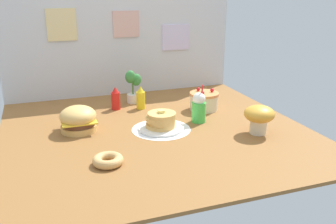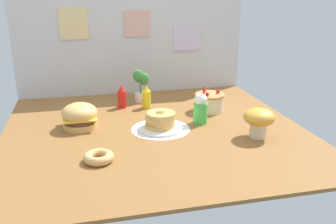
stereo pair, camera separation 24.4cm
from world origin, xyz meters
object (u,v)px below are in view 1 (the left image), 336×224
Objects in this scene: mustard_bottle at (141,98)px; donut_pink_glaze at (108,160)px; cream_soda_cup at (199,107)px; ketchup_bottle at (116,99)px; potted_plant at (133,85)px; mushroom_stool at (259,116)px; burger at (78,119)px; layer_cake at (204,101)px; pancake_stack at (161,122)px.

mustard_bottle is 1.08× the size of donut_pink_glaze.
cream_soda_cup is 84.04cm from donut_pink_glaze.
ketchup_bottle is 0.66× the size of potted_plant.
cream_soda_cup is (29.80, -41.27, 2.19)cm from mustard_bottle.
cream_soda_cup is at bearing 130.07° from mushroom_stool.
burger reaches higher than layer_cake.
layer_cake reaches higher than donut_pink_glaze.
mustard_bottle is at bearing 158.08° from layer_cake.
donut_pink_glaze is at bearing -142.20° from layer_cake.
cream_soda_cup is (48.10, -46.18, 2.19)cm from ketchup_bottle.
potted_plant reaches higher than mushroom_stool.
layer_cake is 1.34× the size of donut_pink_glaze.
layer_cake is 57.08cm from mushroom_stool.
pancake_stack is 1.13× the size of cream_soda_cup.
donut_pink_glaze is (-23.33, -89.77, -5.54)cm from ketchup_bottle.
layer_cake is at bearing 57.55° from cream_soda_cup.
mustard_bottle is 94.69cm from donut_pink_glaze.
burger is 53.44cm from pancake_stack.
mustard_bottle is at bearing 90.90° from pancake_stack.
cream_soda_cup reaches higher than mushroom_stool.
potted_plant is at bearing 118.35° from cream_soda_cup.
cream_soda_cup is 1.36× the size of mushroom_stool.
potted_plant is (48.52, 48.30, 6.35)cm from burger.
cream_soda_cup reaches higher than layer_cake.
pancake_stack is 54.90cm from ketchup_bottle.
burger is 95.85cm from layer_cake.
pancake_stack is 1.36× the size of layer_cake.
burger is 1.06× the size of layer_cake.
layer_cake is 109.24cm from donut_pink_glaze.
potted_plant is (-2.54, 63.81, 9.09)cm from pancake_stack.
mustard_bottle is at bearing 127.75° from mushroom_stool.
mushroom_stool is at bearing -77.52° from layer_cake.
mushroom_stool is (56.91, -73.50, 3.28)cm from mustard_bottle.
mustard_bottle is (18.31, -4.91, 0.00)cm from ketchup_bottle.
donut_pink_glaze is at bearing -80.84° from burger.
mushroom_stool is at bearing -46.19° from ketchup_bottle.
potted_plant is (39.83, 102.17, 11.73)cm from donut_pink_glaze.
pancake_stack is 1.83× the size of donut_pink_glaze.
ketchup_bottle is (-19.04, 51.41, 2.89)cm from pancake_stack.
ketchup_bottle is at bearing 110.32° from pancake_stack.
pancake_stack is at bearing -16.90° from burger.
cream_soda_cup is 42.13cm from mushroom_stool.
ketchup_bottle is (32.02, 35.90, 0.15)cm from burger.
burger reaches higher than donut_pink_glaze.
pancake_stack reaches higher than donut_pink_glaze.
donut_pink_glaze is 0.61× the size of potted_plant.
potted_plant is at bearing 36.92° from ketchup_bottle.
cream_soda_cup is at bearing 31.39° from donut_pink_glaze.
donut_pink_glaze is at bearing -148.61° from cream_soda_cup.
donut_pink_glaze is at bearing -116.14° from mustard_bottle.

